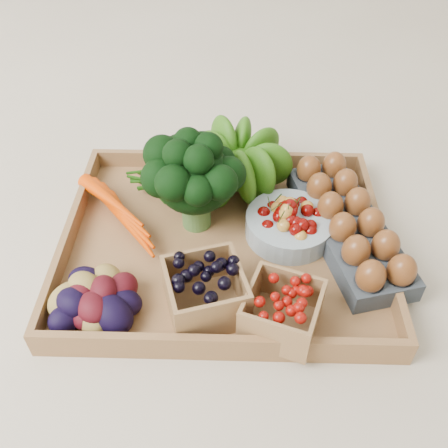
{
  "coord_description": "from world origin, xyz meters",
  "views": [
    {
      "loc": [
        0.02,
        -0.61,
        0.65
      ],
      "look_at": [
        0.0,
        0.0,
        0.06
      ],
      "focal_mm": 40.0,
      "sensor_mm": 36.0,
      "label": 1
    }
  ],
  "objects_px": {
    "cherry_bowl": "(289,226)",
    "egg_carton": "(347,228)",
    "tray": "(224,245)",
    "broccoli": "(195,195)"
  },
  "relations": [
    {
      "from": "tray",
      "to": "broccoli",
      "type": "height_order",
      "value": "broccoli"
    },
    {
      "from": "broccoli",
      "to": "egg_carton",
      "type": "xyz_separation_m",
      "value": [
        0.27,
        -0.03,
        -0.05
      ]
    },
    {
      "from": "tray",
      "to": "cherry_bowl",
      "type": "relative_size",
      "value": 3.56
    },
    {
      "from": "egg_carton",
      "to": "cherry_bowl",
      "type": "bearing_deg",
      "value": 163.63
    },
    {
      "from": "tray",
      "to": "cherry_bowl",
      "type": "bearing_deg",
      "value": 12.16
    },
    {
      "from": "cherry_bowl",
      "to": "egg_carton",
      "type": "height_order",
      "value": "cherry_bowl"
    },
    {
      "from": "egg_carton",
      "to": "broccoli",
      "type": "bearing_deg",
      "value": 159.72
    },
    {
      "from": "tray",
      "to": "egg_carton",
      "type": "xyz_separation_m",
      "value": [
        0.22,
        0.02,
        0.03
      ]
    },
    {
      "from": "cherry_bowl",
      "to": "egg_carton",
      "type": "relative_size",
      "value": 0.48
    },
    {
      "from": "broccoli",
      "to": "cherry_bowl",
      "type": "relative_size",
      "value": 1.12
    }
  ]
}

